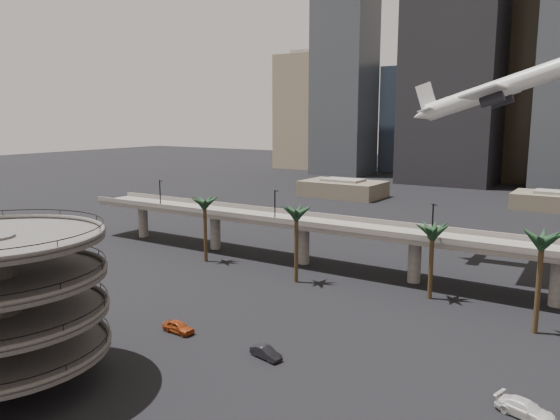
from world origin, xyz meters
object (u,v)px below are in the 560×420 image
Objects in this scene: car_a at (178,327)px; airborne_jet at (496,90)px; overpass at (356,233)px; car_b at (266,353)px; car_c at (526,409)px.

airborne_jet is at bearing -22.51° from car_a.
airborne_jet is at bearing 43.61° from overpass.
car_b is at bearing -104.06° from airborne_jet.
car_c is at bearing -71.81° from car_b.
car_b is at bearing 111.18° from car_c.
car_a is (-26.23, -56.37, -31.99)m from airborne_jet.
car_a reaches higher than car_b.
car_a is at bearing -100.95° from overpass.
car_a is at bearing 109.07° from car_c.
overpass reaches higher than car_a.
car_a is 0.84× the size of car_c.
overpass is at bearing 22.00° from car_b.
car_b is 27.99m from car_c.
overpass is 39.70m from car_b.
overpass is at bearing -8.51° from car_a.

